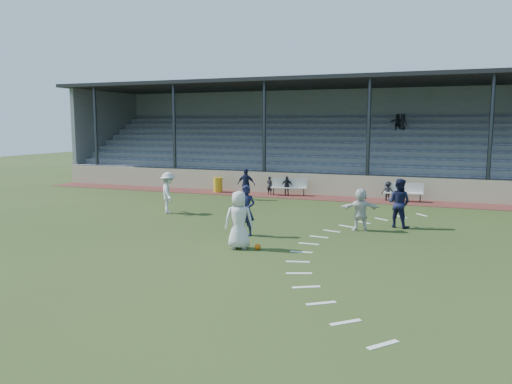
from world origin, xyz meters
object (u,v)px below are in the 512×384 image
(trash_bin, at_px, (218,185))
(football, at_px, (258,247))
(bench_right, at_px, (403,190))
(player_navy_lead, at_px, (246,211))
(player_white_lead, at_px, (239,220))
(bench_left, at_px, (289,185))

(trash_bin, relative_size, football, 4.37)
(bench_right, xyz_separation_m, player_navy_lead, (-4.58, -10.34, 0.33))
(trash_bin, xyz_separation_m, football, (7.03, -11.88, -0.35))
(player_navy_lead, bearing_deg, bench_right, 67.62)
(player_navy_lead, bearing_deg, trash_bin, 121.81)
(player_white_lead, xyz_separation_m, player_navy_lead, (-0.49, 1.83, -0.02))
(football, distance_m, player_white_lead, 1.05)
(trash_bin, xyz_separation_m, player_navy_lead, (5.91, -10.12, 0.46))
(player_white_lead, bearing_deg, player_navy_lead, -97.01)
(trash_bin, bearing_deg, football, -59.40)
(bench_left, relative_size, player_navy_lead, 1.12)
(bench_right, xyz_separation_m, player_white_lead, (-4.09, -12.17, 0.35))
(player_white_lead, bearing_deg, bench_right, -130.64)
(football, distance_m, player_navy_lead, 2.24)
(player_white_lead, bearing_deg, bench_left, -102.36)
(football, xyz_separation_m, player_white_lead, (-0.62, -0.06, 0.84))
(bench_left, relative_size, football, 10.38)
(football, bearing_deg, bench_right, 74.03)
(trash_bin, relative_size, player_navy_lead, 0.47)
(bench_left, xyz_separation_m, bench_right, (6.17, -0.00, 0.00))
(bench_left, relative_size, player_white_lead, 1.09)
(football, relative_size, player_navy_lead, 0.11)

